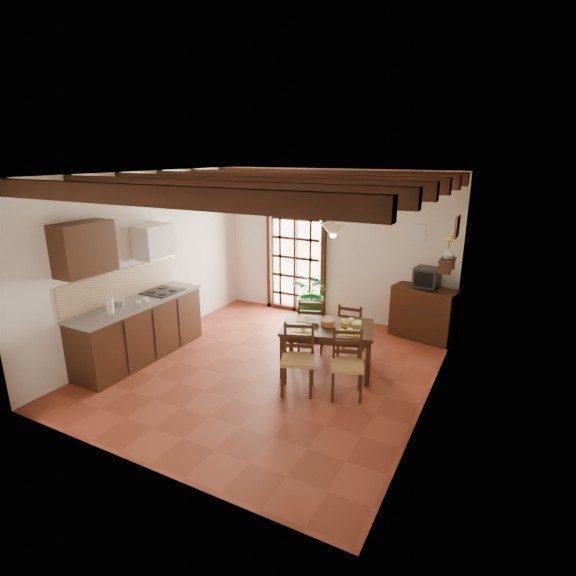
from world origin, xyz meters
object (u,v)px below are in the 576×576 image
Objects in this scene: chair_near_left at (298,371)px; chair_near_right at (347,376)px; chair_far_right at (351,338)px; potted_plant at (313,295)px; sideboard at (424,313)px; pendant_lamp at (333,229)px; chair_far_left at (311,334)px; crt_tv at (427,277)px; kitchen_counter at (140,329)px; dining_table at (327,332)px.

chair_near_left reaches higher than chair_near_right.
potted_plant is (-1.06, 0.85, 0.30)m from chair_far_right.
sideboard is (1.09, 2.63, 0.15)m from chair_near_left.
sideboard is 2.62m from pendant_lamp.
chair_near_left is 2.85m from sideboard.
chair_far_left is (-0.39, 1.26, -0.01)m from chair_near_left.
crt_tv is (1.48, 1.36, 0.80)m from chair_far_left.
chair_far_left is (2.23, 1.45, -0.19)m from kitchen_counter.
potted_plant is at bearing 103.77° from dining_table.
chair_far_right is 2.02× the size of crt_tv.
dining_table is 1.47m from pendant_lamp.
dining_table is 2.15m from sideboard.
chair_near_right is 1.05× the size of pendant_lamp.
dining_table is 0.80m from chair_near_left.
potted_plant is at bearing 88.28° from chair_near_left.
kitchen_counter reaches higher than chair_far_left.
pendant_lamp is (2.74, 1.02, 1.60)m from kitchen_counter.
chair_near_left is 1.10× the size of chair_far_right.
potted_plant reaches higher than chair_far_left.
crt_tv reaches higher than chair_near_left.
pendant_lamp is at bearing -112.14° from crt_tv.
pendant_lamp is at bearing 107.00° from chair_near_right.
potted_plant is (-0.95, 1.58, -0.04)m from dining_table.
pendant_lamp reaches higher than kitchen_counter.
chair_near_left is at bearing 87.19° from chair_far_left.
chair_far_left is at bearing 85.52° from chair_near_left.
chair_near_right reaches higher than chair_far_right.
crt_tv is (0.87, 1.17, 0.82)m from chair_far_right.
kitchen_counter reaches higher than chair_far_right.
chair_far_right is 1.48m from sideboard.
kitchen_counter is at bearing -136.40° from crt_tv.
potted_plant reaches higher than dining_table.
crt_tv is (3.71, 2.82, 0.61)m from kitchen_counter.
potted_plant is (-0.45, 1.04, 0.29)m from chair_far_left.
sideboard is at bearing 61.54° from pendant_lamp.
kitchen_counter is at bearing 13.07° from chair_far_left.
chair_near_left is at bearing -100.24° from sideboard.
crt_tv is 0.50× the size of pendant_lamp.
chair_near_left is at bearing 76.59° from chair_far_right.
sideboard is at bearing 45.78° from chair_near_left.
potted_plant is at bearing -86.86° from chair_far_left.
kitchen_counter is 1.05× the size of potted_plant.
chair_far_right is at bearing 64.15° from dining_table.
chair_near_left reaches higher than chair_far_right.
crt_tv is (0.98, 1.90, 0.47)m from dining_table.
chair_far_left is at bearing 139.25° from pendant_lamp.
chair_far_right is 0.40× the size of potted_plant.
potted_plant reaches higher than sideboard.
chair_near_right is 2.12× the size of crt_tv.
kitchen_counter is at bearing 25.38° from chair_far_right.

